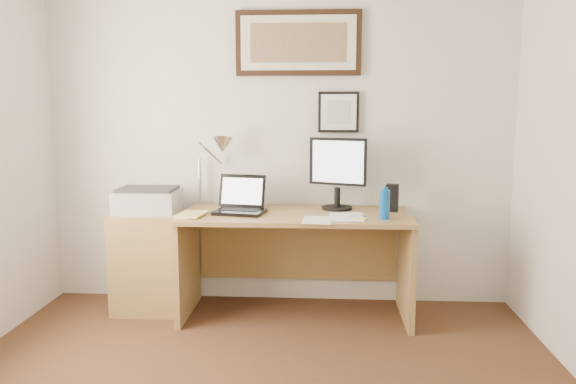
# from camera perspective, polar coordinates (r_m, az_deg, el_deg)

# --- Properties ---
(wall_back) EXTENTS (3.50, 0.02, 2.50)m
(wall_back) POSITION_cam_1_polar(r_m,az_deg,el_deg) (4.25, -0.99, 5.43)
(wall_back) COLOR silver
(wall_back) RESTS_ON ground
(side_cabinet) EXTENTS (0.50, 0.40, 0.73)m
(side_cabinet) POSITION_cam_1_polar(r_m,az_deg,el_deg) (4.26, -13.83, -6.90)
(side_cabinet) COLOR olive
(side_cabinet) RESTS_ON floor
(water_bottle) EXTENTS (0.07, 0.07, 0.20)m
(water_bottle) POSITION_cam_1_polar(r_m,az_deg,el_deg) (3.78, 9.79, -1.27)
(water_bottle) COLOR #0D57B1
(water_bottle) RESTS_ON desk
(bottle_cap) EXTENTS (0.04, 0.04, 0.02)m
(bottle_cap) POSITION_cam_1_polar(r_m,az_deg,el_deg) (3.76, 9.83, 0.35)
(bottle_cap) COLOR #0D57B1
(bottle_cap) RESTS_ON water_bottle
(speaker) EXTENTS (0.10, 0.09, 0.19)m
(speaker) POSITION_cam_1_polar(r_m,az_deg,el_deg) (4.07, 10.53, -0.58)
(speaker) COLOR black
(speaker) RESTS_ON desk
(paper_sheet_a) EXTENTS (0.21, 0.28, 0.00)m
(paper_sheet_a) POSITION_cam_1_polar(r_m,az_deg,el_deg) (3.71, 2.99, -2.86)
(paper_sheet_a) COLOR white
(paper_sheet_a) RESTS_ON desk
(paper_sheet_b) EXTENTS (0.23, 0.33, 0.00)m
(paper_sheet_b) POSITION_cam_1_polar(r_m,az_deg,el_deg) (3.82, 5.99, -2.53)
(paper_sheet_b) COLOR white
(paper_sheet_b) RESTS_ON desk
(sticky_pad) EXTENTS (0.09, 0.09, 0.01)m
(sticky_pad) POSITION_cam_1_polar(r_m,az_deg,el_deg) (3.73, 7.37, -2.76)
(sticky_pad) COLOR #FFF478
(sticky_pad) RESTS_ON desk
(marker_pen) EXTENTS (0.14, 0.06, 0.02)m
(marker_pen) POSITION_cam_1_polar(r_m,az_deg,el_deg) (3.83, 6.84, -2.42)
(marker_pen) COLOR white
(marker_pen) RESTS_ON desk
(book) EXTENTS (0.21, 0.26, 0.02)m
(book) POSITION_cam_1_polar(r_m,az_deg,el_deg) (3.93, -11.01, -2.23)
(book) COLOR #E2CA6A
(book) RESTS_ON desk
(desk) EXTENTS (1.60, 0.70, 0.75)m
(desk) POSITION_cam_1_polar(r_m,az_deg,el_deg) (4.07, 0.83, -5.20)
(desk) COLOR olive
(desk) RESTS_ON floor
(laptop) EXTENTS (0.38, 0.35, 0.26)m
(laptop) POSITION_cam_1_polar(r_m,az_deg,el_deg) (3.98, -4.85, -1.24)
(laptop) COLOR black
(laptop) RESTS_ON desk
(lcd_monitor) EXTENTS (0.41, 0.22, 0.52)m
(lcd_monitor) POSITION_cam_1_polar(r_m,az_deg,el_deg) (4.06, 5.06, 2.26)
(lcd_monitor) COLOR black
(lcd_monitor) RESTS_ON desk
(printer) EXTENTS (0.44, 0.34, 0.18)m
(printer) POSITION_cam_1_polar(r_m,az_deg,el_deg) (4.20, -14.04, -0.81)
(printer) COLOR #A9A9AC
(printer) RESTS_ON side_cabinet
(desk_lamp) EXTENTS (0.29, 0.27, 0.53)m
(desk_lamp) POSITION_cam_1_polar(r_m,az_deg,el_deg) (4.12, -6.88, 4.39)
(desk_lamp) COLOR silver
(desk_lamp) RESTS_ON desk
(picture_large) EXTENTS (0.92, 0.04, 0.47)m
(picture_large) POSITION_cam_1_polar(r_m,az_deg,el_deg) (4.23, 1.05, 14.90)
(picture_large) COLOR black
(picture_large) RESTS_ON wall_back
(picture_small) EXTENTS (0.30, 0.03, 0.30)m
(picture_small) POSITION_cam_1_polar(r_m,az_deg,el_deg) (4.21, 5.16, 8.08)
(picture_small) COLOR black
(picture_small) RESTS_ON wall_back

